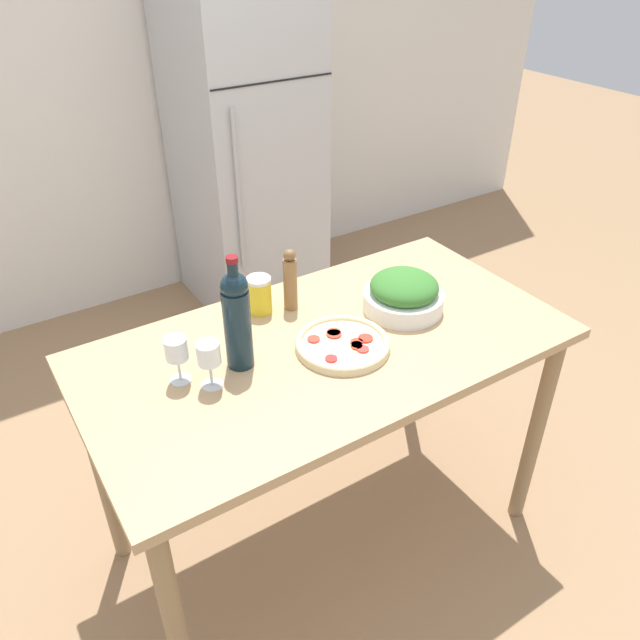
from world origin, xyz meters
TOP-DOWN VIEW (x-y plane):
  - ground_plane at (0.00, 0.00)m, footprint 14.00×14.00m
  - wall_back at (-0.00, 2.15)m, footprint 6.40×0.08m
  - refrigerator at (0.60, 1.74)m, footprint 0.66×0.75m
  - prep_counter at (0.00, 0.00)m, footprint 1.49×0.79m
  - wine_bottle at (-0.27, 0.05)m, footprint 0.08×0.08m
  - wine_glass_near at (-0.38, -0.00)m, footprint 0.06×0.06m
  - wine_glass_far at (-0.45, 0.07)m, footprint 0.06×0.06m
  - pepper_mill at (0.01, 0.23)m, footprint 0.05×0.05m
  - salad_bowl at (0.32, 0.02)m, footprint 0.27×0.27m
  - homemade_pizza at (0.02, -0.05)m, footprint 0.29×0.29m
  - salt_canister at (-0.09, 0.27)m, footprint 0.08×0.08m

SIDE VIEW (x-z plane):
  - ground_plane at x=0.00m, z-range 0.00..0.00m
  - prep_counter at x=0.00m, z-range 0.34..1.23m
  - homemade_pizza at x=0.02m, z-range 0.90..0.93m
  - refrigerator at x=0.60m, z-range 0.00..1.85m
  - salad_bowl at x=0.32m, z-range 0.89..1.02m
  - salt_canister at x=-0.09m, z-range 0.90..1.02m
  - wine_glass_near at x=-0.38m, z-range 0.93..1.07m
  - wine_glass_far at x=-0.45m, z-range 0.93..1.07m
  - pepper_mill at x=0.01m, z-range 0.89..1.11m
  - wine_bottle at x=-0.27m, z-range 0.88..1.24m
  - wall_back at x=0.00m, z-range 0.00..2.60m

